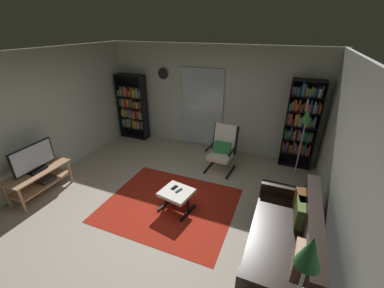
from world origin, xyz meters
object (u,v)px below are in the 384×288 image
at_px(floor_lamp_by_shelf, 305,125).
at_px(bookshelf_near_tv, 133,108).
at_px(lounge_armchair, 223,147).
at_px(tv_remote, 179,190).
at_px(ottoman, 176,194).
at_px(cell_phone, 174,188).
at_px(floor_lamp_by_sofa, 304,275).
at_px(leather_sofa, 286,241).
at_px(tv_stand, 40,178).
at_px(television, 33,159).
at_px(bookshelf_near_sofa, 301,122).
at_px(wall_clock, 163,74).

bearing_deg(floor_lamp_by_shelf, bookshelf_near_tv, 170.26).
xyz_separation_m(lounge_armchair, tv_remote, (-0.31, -1.64, -0.14)).
height_order(ottoman, cell_phone, cell_phone).
bearing_deg(floor_lamp_by_sofa, leather_sofa, 90.87).
bearing_deg(tv_stand, floor_lamp_by_shelf, 26.55).
bearing_deg(tv_remote, tv_stand, -147.04).
distance_m(television, cell_phone, 2.64).
bearing_deg(bookshelf_near_sofa, ottoman, -127.18).
relative_size(bookshelf_near_tv, leather_sofa, 0.92).
xyz_separation_m(tv_stand, ottoman, (2.60, 0.57, -0.03)).
bearing_deg(bookshelf_near_tv, lounge_armchair, -15.01).
distance_m(bookshelf_near_tv, floor_lamp_by_shelf, 4.48).
height_order(tv_stand, lounge_armchair, lounge_armchair).
xyz_separation_m(television, lounge_armchair, (2.94, 2.26, -0.24)).
xyz_separation_m(leather_sofa, cell_phone, (-1.91, 0.43, 0.08)).
xyz_separation_m(bookshelf_near_tv, cell_phone, (2.42, -2.35, -0.49)).
height_order(ottoman, tv_remote, tv_remote).
distance_m(ottoman, tv_remote, 0.09).
height_order(tv_stand, leather_sofa, leather_sofa).
xyz_separation_m(bookshelf_near_tv, ottoman, (2.50, -2.43, -0.56)).
relative_size(tv_remote, floor_lamp_by_shelf, 0.09).
xyz_separation_m(television, bookshelf_near_tv, (0.10, 3.02, 0.11)).
relative_size(television, floor_lamp_by_shelf, 0.50).
height_order(bookshelf_near_tv, leather_sofa, bookshelf_near_tv).
bearing_deg(floor_lamp_by_sofa, tv_remote, 135.64).
relative_size(television, leather_sofa, 0.41).
xyz_separation_m(bookshelf_near_sofa, wall_clock, (-3.45, 0.15, 0.78)).
xyz_separation_m(bookshelf_near_tv, leather_sofa, (4.34, -2.78, -0.57)).
bearing_deg(leather_sofa, tv_remote, 167.97).
relative_size(bookshelf_near_tv, bookshelf_near_sofa, 0.91).
xyz_separation_m(leather_sofa, lounge_armchair, (-1.49, 2.02, 0.22)).
height_order(tv_stand, television, television).
bearing_deg(floor_lamp_by_shelf, floor_lamp_by_sofa, -90.62).
bearing_deg(leather_sofa, tv_stand, -177.21).
distance_m(bookshelf_near_tv, wall_clock, 1.35).
height_order(bookshelf_near_sofa, wall_clock, wall_clock).
xyz_separation_m(tv_remote, cell_phone, (-0.11, 0.05, -0.00)).
bearing_deg(tv_remote, wall_clock, 142.21).
xyz_separation_m(tv_stand, bookshelf_near_sofa, (4.47, 3.04, 0.72)).
xyz_separation_m(television, ottoman, (2.60, 0.59, -0.45)).
bearing_deg(leather_sofa, floor_lamp_by_sofa, -89.13).
relative_size(bookshelf_near_sofa, lounge_armchair, 1.94).
xyz_separation_m(ottoman, floor_lamp_by_sofa, (1.86, -1.75, 1.09)).
distance_m(tv_stand, bookshelf_near_sofa, 5.45).
bearing_deg(television, lounge_armchair, 37.45).
distance_m(television, tv_remote, 2.73).
xyz_separation_m(ottoman, tv_remote, (0.04, 0.03, 0.08)).
relative_size(bookshelf_near_tv, ottoman, 3.02).
distance_m(bookshelf_near_sofa, cell_phone, 3.15).
xyz_separation_m(lounge_armchair, wall_clock, (-1.93, 0.95, 1.32)).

